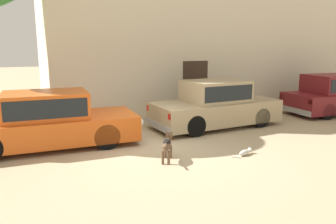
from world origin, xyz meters
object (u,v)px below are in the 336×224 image
parked_sedan_nearest (48,120)px  parked_sedan_second (215,104)px  stray_dog_spotted (167,144)px  parked_sedan_third (335,94)px  stray_cat (245,152)px

parked_sedan_nearest → parked_sedan_second: size_ratio=1.06×
parked_sedan_nearest → stray_dog_spotted: parked_sedan_nearest is taller
parked_sedan_second → parked_sedan_third: bearing=-4.0°
parked_sedan_second → stray_cat: (-0.92, -2.86, -0.69)m
parked_sedan_nearest → parked_sedan_third: 10.85m
parked_sedan_nearest → parked_sedan_third: (10.85, 0.02, 0.05)m
parked_sedan_nearest → stray_cat: parked_sedan_nearest is taller
parked_sedan_third → stray_dog_spotted: size_ratio=4.55×
stray_dog_spotted → stray_cat: (1.93, -0.44, -0.34)m
parked_sedan_second → stray_cat: 3.09m
parked_sedan_second → parked_sedan_nearest: bearing=178.1°
parked_sedan_nearest → parked_sedan_second: parked_sedan_second is taller
parked_sedan_second → stray_cat: bearing=-110.8°
parked_sedan_third → stray_cat: parked_sedan_third is taller
parked_sedan_nearest → parked_sedan_third: parked_sedan_third is taller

